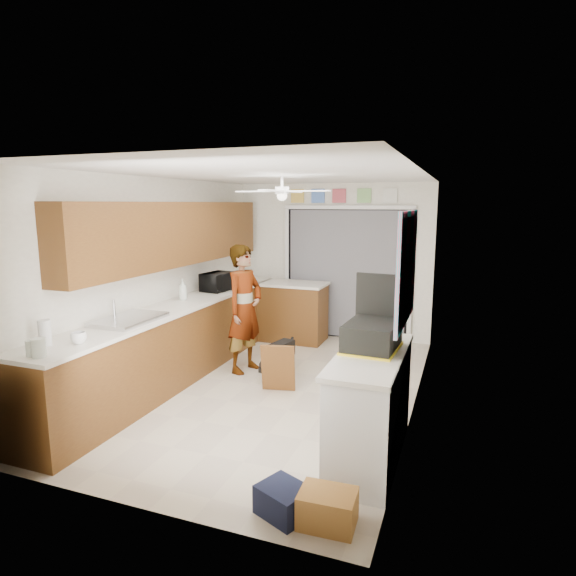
% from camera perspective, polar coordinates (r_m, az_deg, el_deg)
% --- Properties ---
extents(floor, '(5.00, 5.00, 0.00)m').
position_cam_1_polar(floor, '(5.90, -1.38, -11.72)').
color(floor, '#B8A894').
rests_on(floor, ground).
extents(ceiling, '(5.00, 5.00, 0.00)m').
position_cam_1_polar(ceiling, '(5.49, -1.49, 13.32)').
color(ceiling, white).
rests_on(ceiling, ground).
extents(wall_back, '(3.20, 0.00, 3.20)m').
position_cam_1_polar(wall_back, '(7.91, 5.29, 3.19)').
color(wall_back, white).
rests_on(wall_back, ground).
extents(wall_front, '(3.20, 0.00, 3.20)m').
position_cam_1_polar(wall_front, '(3.42, -17.21, -6.28)').
color(wall_front, white).
rests_on(wall_front, ground).
extents(wall_left, '(0.00, 5.00, 5.00)m').
position_cam_1_polar(wall_left, '(6.32, -15.04, 1.18)').
color(wall_left, white).
rests_on(wall_left, ground).
extents(wall_right, '(0.00, 5.00, 5.00)m').
position_cam_1_polar(wall_right, '(5.19, 15.21, -0.70)').
color(wall_right, white).
rests_on(wall_right, ground).
extents(left_base_cabinets, '(0.60, 4.80, 0.90)m').
position_cam_1_polar(left_base_cabinets, '(6.32, -12.47, -6.14)').
color(left_base_cabinets, brown).
rests_on(left_base_cabinets, floor).
extents(left_countertop, '(0.62, 4.80, 0.04)m').
position_cam_1_polar(left_countertop, '(6.21, -12.56, -1.98)').
color(left_countertop, white).
rests_on(left_countertop, left_base_cabinets).
extents(upper_cabinets, '(0.32, 4.00, 0.80)m').
position_cam_1_polar(upper_cabinets, '(6.34, -13.03, 6.29)').
color(upper_cabinets, brown).
rests_on(upper_cabinets, wall_left).
extents(sink_basin, '(0.50, 0.76, 0.06)m').
position_cam_1_polar(sink_basin, '(5.41, -18.31, -3.63)').
color(sink_basin, silver).
rests_on(sink_basin, left_countertop).
extents(faucet, '(0.03, 0.03, 0.22)m').
position_cam_1_polar(faucet, '(5.51, -19.91, -2.47)').
color(faucet, silver).
rests_on(faucet, left_countertop).
extents(peninsula_base, '(1.00, 0.60, 0.90)m').
position_cam_1_polar(peninsula_base, '(7.72, 0.64, -2.96)').
color(peninsula_base, brown).
rests_on(peninsula_base, floor).
extents(peninsula_top, '(1.04, 0.64, 0.04)m').
position_cam_1_polar(peninsula_top, '(7.63, 0.64, 0.48)').
color(peninsula_top, white).
rests_on(peninsula_top, peninsula_base).
extents(back_opening_recess, '(2.00, 0.06, 2.10)m').
position_cam_1_polar(back_opening_recess, '(7.85, 6.97, 1.63)').
color(back_opening_recess, black).
rests_on(back_opening_recess, wall_back).
extents(curtain_panel, '(1.90, 0.03, 2.05)m').
position_cam_1_polar(curtain_panel, '(7.81, 6.90, 1.59)').
color(curtain_panel, slate).
rests_on(curtain_panel, wall_back).
extents(door_trim_left, '(0.06, 0.04, 2.10)m').
position_cam_1_polar(door_trim_left, '(8.11, -0.11, 1.98)').
color(door_trim_left, white).
rests_on(door_trim_left, wall_back).
extents(door_trim_right, '(0.06, 0.04, 2.10)m').
position_cam_1_polar(door_trim_right, '(7.65, 14.37, 1.18)').
color(door_trim_right, white).
rests_on(door_trim_right, wall_back).
extents(door_trim_head, '(2.10, 0.04, 0.06)m').
position_cam_1_polar(door_trim_head, '(7.74, 7.09, 9.47)').
color(door_trim_head, white).
rests_on(door_trim_head, wall_back).
extents(header_frame_0, '(0.22, 0.02, 0.22)m').
position_cam_1_polar(header_frame_0, '(8.00, 1.13, 10.84)').
color(header_frame_0, gold).
rests_on(header_frame_0, wall_back).
extents(header_frame_1, '(0.22, 0.02, 0.22)m').
position_cam_1_polar(header_frame_1, '(7.90, 3.57, 10.84)').
color(header_frame_1, '#507CD6').
rests_on(header_frame_1, wall_back).
extents(header_frame_2, '(0.22, 0.02, 0.22)m').
position_cam_1_polar(header_frame_2, '(7.80, 6.08, 10.81)').
color(header_frame_2, '#BE4753').
rests_on(header_frame_2, wall_back).
extents(header_frame_3, '(0.22, 0.02, 0.22)m').
position_cam_1_polar(header_frame_3, '(7.71, 9.01, 10.76)').
color(header_frame_3, '#86C16E').
rests_on(header_frame_3, wall_back).
extents(header_frame_4, '(0.22, 0.02, 0.22)m').
position_cam_1_polar(header_frame_4, '(7.64, 12.00, 10.67)').
color(header_frame_4, silver).
rests_on(header_frame_4, wall_back).
extents(route66_sign, '(0.22, 0.02, 0.26)m').
position_cam_1_polar(route66_sign, '(8.13, -1.24, 10.83)').
color(route66_sign, silver).
rests_on(route66_sign, wall_back).
extents(right_counter_base, '(0.50, 1.40, 0.90)m').
position_cam_1_polar(right_counter_base, '(4.31, 9.79, -13.84)').
color(right_counter_base, white).
rests_on(right_counter_base, floor).
extents(right_counter_top, '(0.54, 1.44, 0.04)m').
position_cam_1_polar(right_counter_top, '(4.15, 9.84, -7.87)').
color(right_counter_top, white).
rests_on(right_counter_top, right_counter_base).
extents(abstract_painting, '(0.03, 1.15, 0.95)m').
position_cam_1_polar(abstract_painting, '(4.15, 13.91, 2.34)').
color(abstract_painting, '#FF5D92').
rests_on(abstract_painting, wall_right).
extents(ceiling_fan, '(1.14, 1.14, 0.24)m').
position_cam_1_polar(ceiling_fan, '(5.67, -0.72, 11.40)').
color(ceiling_fan, white).
rests_on(ceiling_fan, ceiling).
extents(microwave, '(0.38, 0.51, 0.26)m').
position_cam_1_polar(microwave, '(6.98, -8.33, 0.74)').
color(microwave, black).
rests_on(microwave, left_countertop).
extents(soap_bottle, '(0.11, 0.11, 0.28)m').
position_cam_1_polar(soap_bottle, '(6.39, -12.36, -0.17)').
color(soap_bottle, silver).
rests_on(soap_bottle, left_countertop).
extents(cup, '(0.15, 0.15, 0.11)m').
position_cam_1_polar(cup, '(4.72, -23.58, -5.45)').
color(cup, white).
rests_on(cup, left_countertop).
extents(jar_a, '(0.14, 0.14, 0.16)m').
position_cam_1_polar(jar_a, '(4.45, -27.47, -6.30)').
color(jar_a, silver).
rests_on(jar_a, left_countertop).
extents(jar_b, '(0.12, 0.12, 0.14)m').
position_cam_1_polar(jar_b, '(4.51, -28.12, -6.30)').
color(jar_b, silver).
rests_on(jar_b, left_countertop).
extents(paper_towel_roll, '(0.13, 0.13, 0.23)m').
position_cam_1_polar(paper_towel_roll, '(4.76, -26.88, -4.77)').
color(paper_towel_roll, white).
rests_on(paper_towel_roll, left_countertop).
extents(suitcase, '(0.45, 0.58, 0.24)m').
position_cam_1_polar(suitcase, '(4.22, 9.92, -5.59)').
color(suitcase, black).
rests_on(suitcase, right_counter_top).
extents(suitcase_rim, '(0.47, 0.61, 0.02)m').
position_cam_1_polar(suitcase_rim, '(4.25, 9.88, -7.02)').
color(suitcase_rim, yellow).
rests_on(suitcase_rim, suitcase).
extents(suitcase_lid, '(0.42, 0.06, 0.50)m').
position_cam_1_polar(suitcase_lid, '(4.44, 10.70, -1.52)').
color(suitcase_lid, black).
rests_on(suitcase_lid, suitcase).
extents(cardboard_box, '(0.40, 0.31, 0.24)m').
position_cam_1_polar(cardboard_box, '(3.63, 4.70, -24.60)').
color(cardboard_box, '#BF853C').
rests_on(cardboard_box, floor).
extents(navy_crate, '(0.43, 0.40, 0.21)m').
position_cam_1_polar(navy_crate, '(3.72, -0.51, -23.88)').
color(navy_crate, black).
rests_on(navy_crate, floor).
extents(cabinet_door_panel, '(0.42, 0.23, 0.58)m').
position_cam_1_polar(cabinet_door_panel, '(5.67, -1.18, -9.46)').
color(cabinet_door_panel, brown).
rests_on(cabinet_door_panel, floor).
extents(man, '(0.53, 0.68, 1.67)m').
position_cam_1_polar(man, '(6.27, -5.17, -2.47)').
color(man, white).
rests_on(man, floor).
extents(dog, '(0.38, 0.65, 0.48)m').
position_cam_1_polar(dog, '(6.24, -0.89, -8.14)').
color(dog, black).
rests_on(dog, floor).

